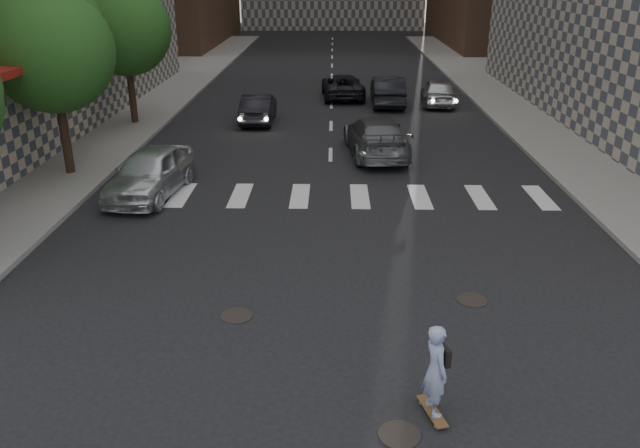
{
  "coord_description": "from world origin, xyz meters",
  "views": [
    {
      "loc": [
        0.07,
        -10.62,
        7.07
      ],
      "look_at": [
        -0.22,
        3.38,
        1.3
      ],
      "focal_mm": 35.0,
      "sensor_mm": 36.0,
      "label": 1
    }
  ],
  "objects_px": {
    "silver_sedan": "(150,172)",
    "traffic_car_a": "(258,108)",
    "traffic_car_c": "(343,86)",
    "tree_c": "(126,25)",
    "tree_b": "(54,45)",
    "traffic_car_d": "(438,91)",
    "skateboarder": "(436,370)",
    "traffic_car_e": "(387,91)",
    "traffic_car_b": "(376,136)"
  },
  "relations": [
    {
      "from": "traffic_car_c",
      "to": "tree_b",
      "type": "bearing_deg",
      "value": 51.96
    },
    {
      "from": "traffic_car_b",
      "to": "tree_c",
      "type": "bearing_deg",
      "value": -30.26
    },
    {
      "from": "tree_b",
      "to": "skateboarder",
      "type": "distance_m",
      "value": 17.69
    },
    {
      "from": "tree_c",
      "to": "skateboarder",
      "type": "relative_size",
      "value": 3.75
    },
    {
      "from": "silver_sedan",
      "to": "traffic_car_c",
      "type": "distance_m",
      "value": 18.21
    },
    {
      "from": "traffic_car_d",
      "to": "tree_c",
      "type": "bearing_deg",
      "value": 22.63
    },
    {
      "from": "skateboarder",
      "to": "silver_sedan",
      "type": "relative_size",
      "value": 0.38
    },
    {
      "from": "traffic_car_e",
      "to": "skateboarder",
      "type": "bearing_deg",
      "value": 87.59
    },
    {
      "from": "skateboarder",
      "to": "traffic_car_e",
      "type": "xyz_separation_m",
      "value": [
        1.28,
        25.99,
        -0.13
      ]
    },
    {
      "from": "traffic_car_b",
      "to": "traffic_car_e",
      "type": "xyz_separation_m",
      "value": [
        1.26,
        10.0,
        0.01
      ]
    },
    {
      "from": "traffic_car_b",
      "to": "traffic_car_c",
      "type": "distance_m",
      "value": 12.06
    },
    {
      "from": "traffic_car_d",
      "to": "traffic_car_e",
      "type": "relative_size",
      "value": 0.91
    },
    {
      "from": "traffic_car_a",
      "to": "traffic_car_e",
      "type": "distance_m",
      "value": 7.92
    },
    {
      "from": "silver_sedan",
      "to": "tree_b",
      "type": "bearing_deg",
      "value": 156.01
    },
    {
      "from": "traffic_car_b",
      "to": "traffic_car_c",
      "type": "height_order",
      "value": "traffic_car_b"
    },
    {
      "from": "traffic_car_d",
      "to": "skateboarder",
      "type": "bearing_deg",
      "value": 85.77
    },
    {
      "from": "tree_c",
      "to": "traffic_car_a",
      "type": "relative_size",
      "value": 1.58
    },
    {
      "from": "tree_c",
      "to": "traffic_car_e",
      "type": "xyz_separation_m",
      "value": [
        12.54,
        4.86,
        -3.86
      ]
    },
    {
      "from": "tree_b",
      "to": "traffic_car_e",
      "type": "height_order",
      "value": "tree_b"
    },
    {
      "from": "tree_b",
      "to": "silver_sedan",
      "type": "relative_size",
      "value": 1.43
    },
    {
      "from": "tree_b",
      "to": "traffic_car_b",
      "type": "distance_m",
      "value": 12.27
    },
    {
      "from": "skateboarder",
      "to": "traffic_car_b",
      "type": "distance_m",
      "value": 15.99
    },
    {
      "from": "skateboarder",
      "to": "traffic_car_a",
      "type": "bearing_deg",
      "value": 88.27
    },
    {
      "from": "silver_sedan",
      "to": "traffic_car_e",
      "type": "distance_m",
      "value": 17.5
    },
    {
      "from": "silver_sedan",
      "to": "traffic_car_b",
      "type": "xyz_separation_m",
      "value": [
        7.8,
        4.97,
        -0.01
      ]
    },
    {
      "from": "traffic_car_a",
      "to": "tree_c",
      "type": "bearing_deg",
      "value": 5.35
    },
    {
      "from": "silver_sedan",
      "to": "traffic_car_d",
      "type": "distance_m",
      "value": 19.19
    },
    {
      "from": "skateboarder",
      "to": "traffic_car_d",
      "type": "height_order",
      "value": "skateboarder"
    },
    {
      "from": "traffic_car_d",
      "to": "traffic_car_e",
      "type": "xyz_separation_m",
      "value": [
        -2.81,
        -0.12,
        0.05
      ]
    },
    {
      "from": "tree_c",
      "to": "tree_b",
      "type": "bearing_deg",
      "value": -90.0
    },
    {
      "from": "traffic_car_d",
      "to": "silver_sedan",
      "type": "bearing_deg",
      "value": 56.48
    },
    {
      "from": "tree_c",
      "to": "silver_sedan",
      "type": "height_order",
      "value": "tree_c"
    },
    {
      "from": "skateboarder",
      "to": "silver_sedan",
      "type": "bearing_deg",
      "value": 109.56
    },
    {
      "from": "tree_c",
      "to": "traffic_car_c",
      "type": "relative_size",
      "value": 1.35
    },
    {
      "from": "traffic_car_c",
      "to": "traffic_car_d",
      "type": "bearing_deg",
      "value": 156.41
    },
    {
      "from": "skateboarder",
      "to": "traffic_car_a",
      "type": "xyz_separation_m",
      "value": [
        -5.38,
        21.7,
        -0.23
      ]
    },
    {
      "from": "tree_b",
      "to": "tree_c",
      "type": "xyz_separation_m",
      "value": [
        0.0,
        8.0,
        0.0
      ]
    },
    {
      "from": "silver_sedan",
      "to": "traffic_car_a",
      "type": "xyz_separation_m",
      "value": [
        2.4,
        10.69,
        -0.1
      ]
    },
    {
      "from": "tree_c",
      "to": "traffic_car_b",
      "type": "relative_size",
      "value": 1.23
    },
    {
      "from": "silver_sedan",
      "to": "traffic_car_c",
      "type": "height_order",
      "value": "silver_sedan"
    },
    {
      "from": "traffic_car_a",
      "to": "traffic_car_d",
      "type": "height_order",
      "value": "traffic_car_d"
    },
    {
      "from": "traffic_car_a",
      "to": "silver_sedan",
      "type": "bearing_deg",
      "value": 77.08
    },
    {
      "from": "traffic_car_c",
      "to": "traffic_car_e",
      "type": "distance_m",
      "value": 3.16
    },
    {
      "from": "tree_c",
      "to": "traffic_car_d",
      "type": "relative_size",
      "value": 1.52
    },
    {
      "from": "tree_c",
      "to": "traffic_car_c",
      "type": "bearing_deg",
      "value": 34.21
    },
    {
      "from": "traffic_car_a",
      "to": "tree_b",
      "type": "bearing_deg",
      "value": 55.28
    },
    {
      "from": "tree_b",
      "to": "tree_c",
      "type": "height_order",
      "value": "same"
    },
    {
      "from": "traffic_car_e",
      "to": "tree_c",
      "type": "bearing_deg",
      "value": 21.6
    },
    {
      "from": "tree_c",
      "to": "traffic_car_a",
      "type": "xyz_separation_m",
      "value": [
        5.88,
        0.58,
        -3.96
      ]
    },
    {
      "from": "silver_sedan",
      "to": "traffic_car_e",
      "type": "relative_size",
      "value": 0.96
    }
  ]
}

